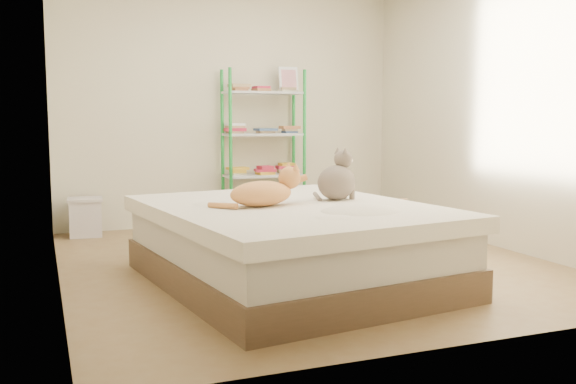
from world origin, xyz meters
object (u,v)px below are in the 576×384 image
shelf_unit (264,150)px  white_bin (86,217)px  bed (290,244)px  cardboard_box (365,222)px  orange_cat (261,190)px  grey_cat (337,175)px

shelf_unit → white_bin: 2.00m
bed → shelf_unit: bearing=67.2°
bed → shelf_unit: shelf_unit is taller
shelf_unit → cardboard_box: shelf_unit is taller
cardboard_box → white_bin: size_ratio=1.51×
bed → orange_cat: 0.45m
grey_cat → white_bin: grey_cat is taller
white_bin → orange_cat: bearing=-67.2°
white_bin → shelf_unit: bearing=0.9°
bed → white_bin: bearing=109.1°
orange_cat → grey_cat: size_ratio=1.47×
bed → grey_cat: 0.65m
bed → orange_cat: bearing=173.1°
orange_cat → shelf_unit: size_ratio=0.32×
bed → white_bin: 2.73m
bed → orange_cat: orange_cat is taller
grey_cat → bed: bearing=91.0°
bed → cardboard_box: bearing=35.4°
grey_cat → shelf_unit: size_ratio=0.22×
grey_cat → cardboard_box: grey_cat is taller
orange_cat → cardboard_box: (1.42, 1.14, -0.48)m
bed → shelf_unit: 2.61m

